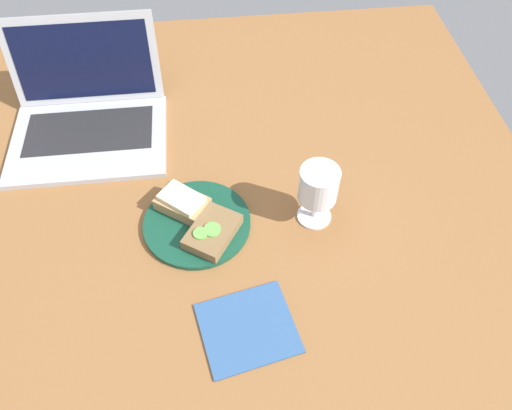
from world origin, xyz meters
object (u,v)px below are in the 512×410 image
(sandwich_with_cheese, at_px, (182,203))
(laptop, at_px, (87,111))
(sandwich_with_cucumber, at_px, (210,232))
(wine_glass, at_px, (318,187))
(napkin, at_px, (248,328))
(plate, at_px, (197,223))

(sandwich_with_cheese, height_order, laptop, laptop)
(sandwich_with_cheese, bearing_deg, sandwich_with_cucumber, -54.75)
(sandwich_with_cheese, xyz_separation_m, laptop, (-0.21, 0.28, 0.02))
(wine_glass, bearing_deg, laptop, 145.68)
(napkin, bearing_deg, plate, 108.74)
(wine_glass, bearing_deg, sandwich_with_cheese, 171.01)
(sandwich_with_cucumber, bearing_deg, plate, 125.07)
(wine_glass, bearing_deg, plate, 178.81)
(sandwich_with_cheese, bearing_deg, plate, -54.57)
(sandwich_with_cucumber, bearing_deg, napkin, -74.87)
(plate, height_order, sandwich_with_cucumber, sandwich_with_cucumber)
(sandwich_with_cheese, relative_size, laptop, 0.34)
(sandwich_with_cucumber, distance_m, wine_glass, 0.22)
(sandwich_with_cucumber, distance_m, laptop, 0.44)
(sandwich_with_cucumber, height_order, wine_glass, wine_glass)
(sandwich_with_cheese, height_order, wine_glass, wine_glass)
(laptop, bearing_deg, sandwich_with_cucumber, -53.51)
(napkin, bearing_deg, sandwich_with_cheese, 111.30)
(sandwich_with_cucumber, relative_size, wine_glass, 1.00)
(plate, height_order, laptop, laptop)
(plate, bearing_deg, wine_glass, -1.19)
(plate, bearing_deg, laptop, 126.65)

